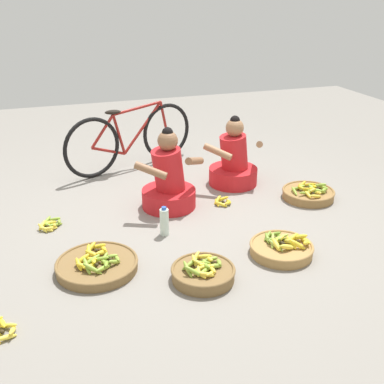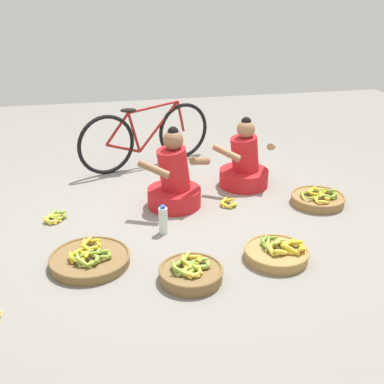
{
  "view_description": "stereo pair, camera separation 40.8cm",
  "coord_description": "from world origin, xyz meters",
  "px_view_note": "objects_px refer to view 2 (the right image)",
  "views": [
    {
      "loc": [
        -1.18,
        -3.76,
        1.98
      ],
      "look_at": [
        0.0,
        -0.2,
        0.35
      ],
      "focal_mm": 44.53,
      "sensor_mm": 36.0,
      "label": 1
    },
    {
      "loc": [
        -0.79,
        -3.86,
        1.98
      ],
      "look_at": [
        0.0,
        -0.2,
        0.35
      ],
      "focal_mm": 44.53,
      "sensor_mm": 36.0,
      "label": 2
    }
  ],
  "objects_px": {
    "vendor_woman_behind": "(244,165)",
    "banana_basket_back_center": "(277,253)",
    "water_bottle": "(163,220)",
    "vendor_woman_front": "(174,182)",
    "banana_basket_near_bicycle": "(318,199)",
    "banana_basket_front_right": "(90,259)",
    "banana_basket_front_left": "(191,273)",
    "loose_bananas_back_right": "(55,217)",
    "bicycle_leaning": "(146,136)",
    "loose_bananas_mid_right": "(228,203)"
  },
  "relations": [
    {
      "from": "vendor_woman_front",
      "to": "banana_basket_back_center",
      "type": "height_order",
      "value": "vendor_woman_front"
    },
    {
      "from": "banana_basket_front_left",
      "to": "banana_basket_back_center",
      "type": "bearing_deg",
      "value": 11.33
    },
    {
      "from": "vendor_woman_front",
      "to": "banana_basket_near_bicycle",
      "type": "height_order",
      "value": "vendor_woman_front"
    },
    {
      "from": "banana_basket_front_right",
      "to": "loose_bananas_mid_right",
      "type": "bearing_deg",
      "value": 30.89
    },
    {
      "from": "banana_basket_front_left",
      "to": "loose_bananas_mid_right",
      "type": "distance_m",
      "value": 1.32
    },
    {
      "from": "banana_basket_back_center",
      "to": "water_bottle",
      "type": "distance_m",
      "value": 1.01
    },
    {
      "from": "banana_basket_back_center",
      "to": "banana_basket_front_right",
      "type": "distance_m",
      "value": 1.46
    },
    {
      "from": "vendor_woman_front",
      "to": "loose_bananas_back_right",
      "type": "distance_m",
      "value": 1.15
    },
    {
      "from": "vendor_woman_behind",
      "to": "bicycle_leaning",
      "type": "bearing_deg",
      "value": 137.61
    },
    {
      "from": "bicycle_leaning",
      "to": "banana_basket_front_right",
      "type": "relative_size",
      "value": 2.58
    },
    {
      "from": "banana_basket_front_right",
      "to": "water_bottle",
      "type": "height_order",
      "value": "water_bottle"
    },
    {
      "from": "water_bottle",
      "to": "loose_bananas_back_right",
      "type": "bearing_deg",
      "value": 154.04
    },
    {
      "from": "banana_basket_back_center",
      "to": "loose_bananas_mid_right",
      "type": "xyz_separation_m",
      "value": [
        -0.1,
        1.03,
        -0.03
      ]
    },
    {
      "from": "vendor_woman_front",
      "to": "banana_basket_near_bicycle",
      "type": "relative_size",
      "value": 1.52
    },
    {
      "from": "banana_basket_near_bicycle",
      "to": "water_bottle",
      "type": "height_order",
      "value": "water_bottle"
    },
    {
      "from": "banana_basket_near_bicycle",
      "to": "banana_basket_front_right",
      "type": "bearing_deg",
      "value": -163.42
    },
    {
      "from": "vendor_woman_behind",
      "to": "loose_bananas_mid_right",
      "type": "distance_m",
      "value": 0.59
    },
    {
      "from": "vendor_woman_behind",
      "to": "loose_bananas_back_right",
      "type": "height_order",
      "value": "vendor_woman_behind"
    },
    {
      "from": "banana_basket_front_right",
      "to": "loose_bananas_mid_right",
      "type": "xyz_separation_m",
      "value": [
        1.34,
        0.8,
        -0.02
      ]
    },
    {
      "from": "banana_basket_near_bicycle",
      "to": "loose_bananas_back_right",
      "type": "height_order",
      "value": "banana_basket_near_bicycle"
    },
    {
      "from": "banana_basket_back_center",
      "to": "vendor_woman_front",
      "type": "bearing_deg",
      "value": 118.33
    },
    {
      "from": "vendor_woman_behind",
      "to": "banana_basket_back_center",
      "type": "bearing_deg",
      "value": -97.78
    },
    {
      "from": "vendor_woman_front",
      "to": "bicycle_leaning",
      "type": "bearing_deg",
      "value": 95.45
    },
    {
      "from": "banana_basket_front_left",
      "to": "loose_bananas_mid_right",
      "type": "bearing_deg",
      "value": 62.13
    },
    {
      "from": "banana_basket_back_center",
      "to": "banana_basket_near_bicycle",
      "type": "relative_size",
      "value": 0.97
    },
    {
      "from": "vendor_woman_behind",
      "to": "banana_basket_front_left",
      "type": "bearing_deg",
      "value": -119.56
    },
    {
      "from": "vendor_woman_front",
      "to": "banana_basket_front_left",
      "type": "height_order",
      "value": "vendor_woman_front"
    },
    {
      "from": "water_bottle",
      "to": "banana_basket_front_right",
      "type": "bearing_deg",
      "value": -148.95
    },
    {
      "from": "banana_basket_front_right",
      "to": "water_bottle",
      "type": "bearing_deg",
      "value": 31.05
    },
    {
      "from": "banana_basket_front_right",
      "to": "banana_basket_front_left",
      "type": "relative_size",
      "value": 1.31
    },
    {
      "from": "loose_bananas_back_right",
      "to": "vendor_woman_front",
      "type": "bearing_deg",
      "value": 3.93
    },
    {
      "from": "vendor_woman_behind",
      "to": "banana_basket_front_left",
      "type": "height_order",
      "value": "vendor_woman_behind"
    },
    {
      "from": "vendor_woman_front",
      "to": "loose_bananas_back_right",
      "type": "relative_size",
      "value": 3.03
    },
    {
      "from": "banana_basket_near_bicycle",
      "to": "water_bottle",
      "type": "xyz_separation_m",
      "value": [
        -1.58,
        -0.28,
        0.07
      ]
    },
    {
      "from": "banana_basket_front_right",
      "to": "banana_basket_near_bicycle",
      "type": "bearing_deg",
      "value": 16.58
    },
    {
      "from": "vendor_woman_behind",
      "to": "banana_basket_front_right",
      "type": "bearing_deg",
      "value": -142.56
    },
    {
      "from": "loose_bananas_back_right",
      "to": "water_bottle",
      "type": "xyz_separation_m",
      "value": [
        0.93,
        -0.46,
        0.1
      ]
    },
    {
      "from": "banana_basket_near_bicycle",
      "to": "banana_basket_front_left",
      "type": "bearing_deg",
      "value": -145.46
    },
    {
      "from": "banana_basket_back_center",
      "to": "bicycle_leaning",
      "type": "bearing_deg",
      "value": 107.33
    },
    {
      "from": "banana_basket_front_left",
      "to": "vendor_woman_behind",
      "type": "bearing_deg",
      "value": 60.44
    },
    {
      "from": "banana_basket_back_center",
      "to": "loose_bananas_mid_right",
      "type": "height_order",
      "value": "banana_basket_back_center"
    },
    {
      "from": "banana_basket_front_left",
      "to": "water_bottle",
      "type": "height_order",
      "value": "water_bottle"
    },
    {
      "from": "vendor_woman_behind",
      "to": "banana_basket_back_center",
      "type": "distance_m",
      "value": 1.51
    },
    {
      "from": "vendor_woman_behind",
      "to": "bicycle_leaning",
      "type": "height_order",
      "value": "vendor_woman_behind"
    },
    {
      "from": "vendor_woman_front",
      "to": "vendor_woman_behind",
      "type": "distance_m",
      "value": 0.89
    },
    {
      "from": "banana_basket_near_bicycle",
      "to": "banana_basket_front_right",
      "type": "relative_size",
      "value": 0.84
    },
    {
      "from": "vendor_woman_front",
      "to": "loose_bananas_mid_right",
      "type": "relative_size",
      "value": 3.97
    },
    {
      "from": "vendor_woman_front",
      "to": "loose_bananas_back_right",
      "type": "bearing_deg",
      "value": -176.07
    },
    {
      "from": "banana_basket_near_bicycle",
      "to": "vendor_woman_behind",
      "type": "bearing_deg",
      "value": 133.78
    },
    {
      "from": "banana_basket_front_left",
      "to": "banana_basket_front_right",
      "type": "bearing_deg",
      "value": 152.75
    }
  ]
}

